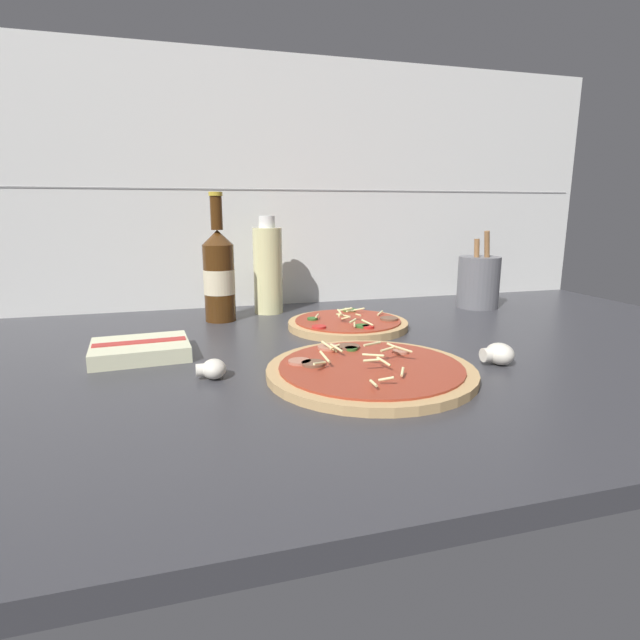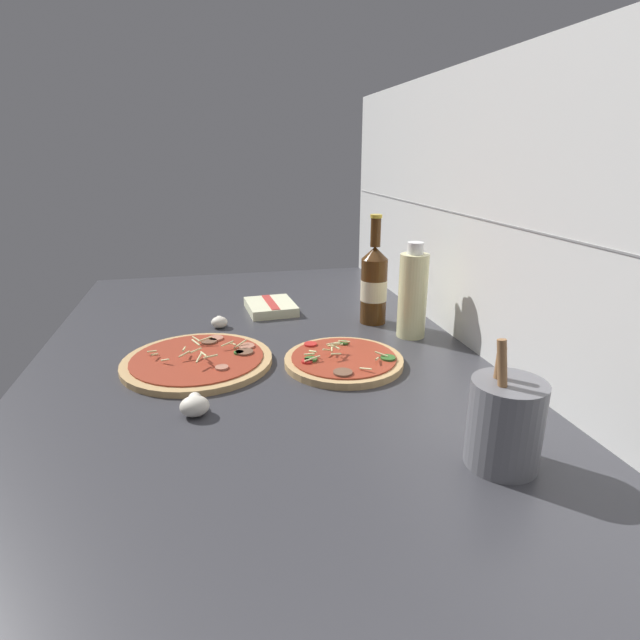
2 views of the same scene
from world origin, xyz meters
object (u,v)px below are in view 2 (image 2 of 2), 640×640
oil_bottle (413,294)px  dish_towel (271,307)px  pizza_near (198,361)px  pizza_far (344,360)px  mushroom_left (219,322)px  mushroom_right (195,405)px  utensil_crock (505,423)px  beer_bottle (374,284)px

oil_bottle → dish_towel: size_ratio=1.38×
pizza_near → pizza_far: (6.42, 28.23, 0.08)cm
mushroom_left → dish_towel: (-10.31, 13.72, -0.16)cm
pizza_near → dish_towel: bearing=149.7°
oil_bottle → mushroom_left: oil_bottle is taller
pizza_near → mushroom_left: bearing=167.2°
pizza_far → mushroom_right: (14.21, -28.58, 0.78)cm
pizza_far → utensil_crock: (36.86, 11.93, 5.35)cm
oil_bottle → mushroom_left: bearing=-110.0°
mushroom_left → dish_towel: 17.17cm
oil_bottle → mushroom_left: size_ratio=5.23×
mushroom_right → utensil_crock: (22.65, 40.50, 4.56)cm
pizza_far → mushroom_right: 31.92cm
mushroom_right → pizza_far: bearing=116.4°
pizza_near → pizza_far: bearing=77.2°
mushroom_right → pizza_near: bearing=179.0°
pizza_near → oil_bottle: bearing=97.2°
mushroom_right → beer_bottle: bearing=131.7°
pizza_far → utensil_crock: bearing=17.9°
mushroom_left → mushroom_right: (42.13, -5.22, 0.27)cm
beer_bottle → mushroom_right: 57.48cm
pizza_near → mushroom_right: 20.65cm
pizza_far → dish_towel: (-38.23, -9.63, 0.35)cm
pizza_near → pizza_far: 28.95cm
mushroom_right → dish_towel: (-52.44, 18.95, -0.43)cm
oil_bottle → mushroom_right: oil_bottle is taller
dish_towel → mushroom_left: bearing=-53.1°
pizza_far → oil_bottle: (-12.39, 19.29, 9.08)cm
pizza_near → beer_bottle: 46.42cm
pizza_near → mushroom_left: 22.06cm
utensil_crock → pizza_near: bearing=-137.1°
oil_bottle → mushroom_left: 46.18cm
mushroom_left → utensil_crock: (64.78, 35.28, 4.83)cm
dish_towel → mushroom_right: bearing=-19.9°
mushroom_right → utensil_crock: size_ratio=0.27×
beer_bottle → utensil_crock: beer_bottle is taller
oil_bottle → mushroom_right: 55.39cm
dish_towel → oil_bottle: bearing=48.2°
beer_bottle → mushroom_right: (37.82, -42.51, -8.16)cm
mushroom_left → mushroom_right: bearing=-7.1°
oil_bottle → mushroom_left: (-15.53, -42.64, -8.56)cm
oil_bottle → utensil_crock: size_ratio=1.19×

